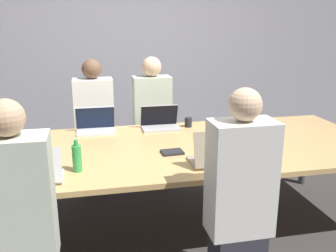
# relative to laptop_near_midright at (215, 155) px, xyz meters

# --- Properties ---
(ground_plane) EXTENTS (24.00, 24.00, 0.00)m
(ground_plane) POSITION_rel_laptop_near_midright_xyz_m (-0.37, 0.48, -0.81)
(ground_plane) COLOR #383333
(curtain_wall) EXTENTS (12.00, 0.06, 2.80)m
(curtain_wall) POSITION_rel_laptop_near_midright_xyz_m (-0.37, 2.68, 0.59)
(curtain_wall) COLOR #9999A3
(curtain_wall) RESTS_ON ground_plane
(conference_table) EXTENTS (3.91, 1.44, 0.73)m
(conference_table) POSITION_rel_laptop_near_midright_xyz_m (-0.37, 0.48, -0.12)
(conference_table) COLOR tan
(conference_table) RESTS_ON ground_plane
(laptop_near_midright) EXTENTS (0.34, 0.27, 0.27)m
(laptop_near_midright) POSITION_rel_laptop_near_midright_xyz_m (0.00, 0.00, 0.00)
(laptop_near_midright) COLOR gray
(laptop_near_midright) RESTS_ON conference_table
(person_near_midright) EXTENTS (0.40, 0.24, 1.38)m
(person_near_midright) POSITION_rel_laptop_near_midright_xyz_m (0.02, -0.45, -0.14)
(person_near_midright) COLOR #2D2D38
(person_near_midright) RESTS_ON ground_plane
(bottle_near_midright) EXTENTS (0.08, 0.08, 0.26)m
(bottle_near_midright) POSITION_rel_laptop_near_midright_xyz_m (0.27, 0.18, 0.03)
(bottle_near_midright) COLOR #ADD1E0
(bottle_near_midright) RESTS_ON conference_table
(laptop_near_left) EXTENTS (0.32, 0.24, 0.24)m
(laptop_near_left) POSITION_rel_laptop_near_midright_xyz_m (-1.23, -0.05, -0.01)
(laptop_near_left) COLOR silver
(laptop_near_left) RESTS_ON conference_table
(person_near_left) EXTENTS (0.40, 0.24, 1.38)m
(person_near_left) POSITION_rel_laptop_near_midright_xyz_m (-1.29, -0.48, -0.14)
(person_near_left) COLOR #2D2D38
(person_near_left) RESTS_ON ground_plane
(cup_near_left) EXTENTS (0.08, 0.08, 0.08)m
(cup_near_left) POSITION_rel_laptop_near_midright_xyz_m (-1.47, -0.01, -0.03)
(cup_near_left) COLOR white
(cup_near_left) RESTS_ON conference_table
(bottle_near_left) EXTENTS (0.07, 0.07, 0.23)m
(bottle_near_left) POSITION_rel_laptop_near_midright_xyz_m (-0.98, 0.09, 0.02)
(bottle_near_left) COLOR green
(bottle_near_left) RESTS_ON conference_table
(laptop_far_center) EXTENTS (0.37, 0.23, 0.23)m
(laptop_far_center) POSITION_rel_laptop_near_midright_xyz_m (-0.21, 1.03, -0.01)
(laptop_far_center) COLOR #B7B7BC
(laptop_far_center) RESTS_ON conference_table
(person_far_center) EXTENTS (0.40, 0.24, 1.39)m
(person_far_center) POSITION_rel_laptop_near_midright_xyz_m (-0.21, 1.46, -0.13)
(person_far_center) COLOR #2D2D38
(person_far_center) RESTS_ON ground_plane
(cup_far_center) EXTENTS (0.07, 0.07, 0.09)m
(cup_far_center) POSITION_rel_laptop_near_midright_xyz_m (0.08, 1.03, -0.03)
(cup_far_center) COLOR #232328
(cup_far_center) RESTS_ON conference_table
(laptop_far_midleft) EXTENTS (0.37, 0.24, 0.24)m
(laptop_far_midleft) POSITION_rel_laptop_near_midright_xyz_m (-0.83, 1.05, -0.01)
(laptop_far_midleft) COLOR silver
(laptop_far_midleft) RESTS_ON conference_table
(person_far_midleft) EXTENTS (0.40, 0.24, 1.38)m
(person_far_midleft) POSITION_rel_laptop_near_midright_xyz_m (-0.83, 1.43, -0.14)
(person_far_midleft) COLOR #2D2D38
(person_far_midleft) RESTS_ON ground_plane
(stapler) EXTENTS (0.05, 0.15, 0.05)m
(stapler) POSITION_rel_laptop_near_midright_xyz_m (0.03, 0.32, -0.05)
(stapler) COLOR black
(stapler) RESTS_ON conference_table
(notebook) EXTENTS (0.18, 0.14, 0.02)m
(notebook) POSITION_rel_laptop_near_midright_xyz_m (-0.25, 0.31, -0.07)
(notebook) COLOR #232328
(notebook) RESTS_ON conference_table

